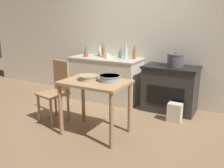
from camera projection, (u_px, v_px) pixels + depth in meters
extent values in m
plane|color=#896B4C|center=(95.00, 127.00, 3.82)|extent=(14.00, 14.00, 0.00)
cube|color=beige|center=(138.00, 36.00, 4.83)|extent=(8.00, 0.07, 2.55)
cube|color=beige|center=(105.00, 80.00, 5.02)|extent=(1.40, 0.59, 0.83)
cube|color=#B6AD9C|center=(105.00, 58.00, 4.91)|extent=(1.43, 0.62, 0.03)
cube|color=#2D2B28|center=(170.00, 90.00, 4.43)|extent=(0.90, 0.55, 0.77)
cube|color=black|center=(171.00, 67.00, 4.33)|extent=(0.94, 0.59, 0.04)
cube|color=black|center=(165.00, 96.00, 4.21)|extent=(0.63, 0.01, 0.33)
cube|color=#A87F56|center=(95.00, 82.00, 3.44)|extent=(0.91, 0.64, 0.03)
cylinder|color=#97724E|center=(61.00, 110.00, 3.50)|extent=(0.06, 0.06, 0.75)
cylinder|color=#97724E|center=(111.00, 121.00, 3.12)|extent=(0.06, 0.06, 0.75)
cylinder|color=#97724E|center=(83.00, 99.00, 3.96)|extent=(0.06, 0.06, 0.75)
cylinder|color=#97724E|center=(130.00, 108.00, 3.58)|extent=(0.06, 0.06, 0.75)
cube|color=#A87F56|center=(53.00, 94.00, 3.95)|extent=(0.47, 0.47, 0.03)
cube|color=#A87F56|center=(61.00, 76.00, 4.02)|extent=(0.36, 0.10, 0.49)
cylinder|color=#A87F56|center=(39.00, 108.00, 4.00)|extent=(0.04, 0.04, 0.45)
cylinder|color=#A87F56|center=(51.00, 113.00, 3.79)|extent=(0.04, 0.04, 0.45)
cylinder|color=#A87F56|center=(56.00, 103.00, 4.24)|extent=(0.04, 0.04, 0.45)
cylinder|color=#A87F56|center=(68.00, 107.00, 4.03)|extent=(0.04, 0.04, 0.45)
cube|color=beige|center=(175.00, 113.00, 4.01)|extent=(0.22, 0.16, 0.31)
cylinder|color=#4C4C51|center=(175.00, 61.00, 4.26)|extent=(0.28, 0.28, 0.20)
cylinder|color=#4C4C51|center=(176.00, 54.00, 4.23)|extent=(0.29, 0.29, 0.02)
sphere|color=black|center=(176.00, 53.00, 4.22)|extent=(0.02, 0.02, 0.02)
cylinder|color=tan|center=(88.00, 77.00, 3.50)|extent=(0.26, 0.26, 0.06)
cylinder|color=tan|center=(88.00, 76.00, 3.49)|extent=(0.28, 0.28, 0.01)
cylinder|color=#93A8B2|center=(110.00, 78.00, 3.41)|extent=(0.28, 0.28, 0.08)
cylinder|color=#8597A0|center=(110.00, 76.00, 3.40)|extent=(0.30, 0.30, 0.01)
cylinder|color=olive|center=(134.00, 54.00, 4.73)|extent=(0.07, 0.07, 0.18)
cylinder|color=olive|center=(134.00, 47.00, 4.69)|extent=(0.03, 0.03, 0.07)
cylinder|color=#517F5B|center=(121.00, 54.00, 4.93)|extent=(0.08, 0.08, 0.12)
cylinder|color=#517F5B|center=(121.00, 50.00, 4.91)|extent=(0.03, 0.03, 0.05)
cylinder|color=silver|center=(126.00, 53.00, 4.75)|extent=(0.06, 0.06, 0.21)
cylinder|color=silver|center=(126.00, 46.00, 4.71)|extent=(0.02, 0.02, 0.08)
cylinder|color=#517F5B|center=(86.00, 52.00, 5.32)|extent=(0.06, 0.06, 0.12)
cylinder|color=#517F5B|center=(86.00, 48.00, 5.29)|extent=(0.02, 0.02, 0.05)
cylinder|color=olive|center=(104.00, 52.00, 4.98)|extent=(0.08, 0.08, 0.19)
cylinder|color=olive|center=(104.00, 45.00, 4.95)|extent=(0.03, 0.03, 0.07)
cylinder|color=silver|center=(99.00, 52.00, 5.12)|extent=(0.07, 0.07, 0.16)
cylinder|color=silver|center=(99.00, 46.00, 5.09)|extent=(0.02, 0.02, 0.06)
cylinder|color=#B74C42|center=(86.00, 54.00, 5.01)|extent=(0.09, 0.09, 0.10)
cylinder|color=silver|center=(107.00, 56.00, 4.81)|extent=(0.09, 0.09, 0.09)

